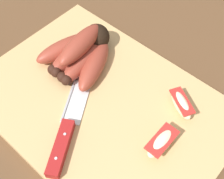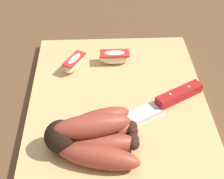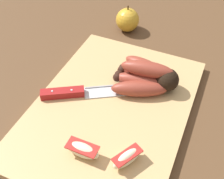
# 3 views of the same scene
# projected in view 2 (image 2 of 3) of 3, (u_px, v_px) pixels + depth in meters

# --- Properties ---
(ground_plane) EXTENTS (6.00, 6.00, 0.00)m
(ground_plane) POSITION_uv_depth(u_px,v_px,m) (127.00, 111.00, 0.69)
(ground_plane) COLOR brown
(cutting_board) EXTENTS (0.47, 0.33, 0.02)m
(cutting_board) POSITION_uv_depth(u_px,v_px,m) (118.00, 109.00, 0.67)
(cutting_board) COLOR tan
(cutting_board) RESTS_ON ground_plane
(banana_bunch) EXTENTS (0.15, 0.15, 0.07)m
(banana_bunch) POSITION_uv_depth(u_px,v_px,m) (92.00, 136.00, 0.57)
(banana_bunch) COLOR black
(banana_bunch) RESTS_ON cutting_board
(chefs_knife) EXTENTS (0.17, 0.26, 0.02)m
(chefs_knife) POSITION_uv_depth(u_px,v_px,m) (159.00, 105.00, 0.66)
(chefs_knife) COLOR silver
(chefs_knife) RESTS_ON cutting_board
(apple_wedge_near) EXTENTS (0.07, 0.05, 0.03)m
(apple_wedge_near) POSITION_uv_depth(u_px,v_px,m) (75.00, 63.00, 0.74)
(apple_wedge_near) COLOR beige
(apple_wedge_near) RESTS_ON cutting_board
(apple_wedge_middle) EXTENTS (0.03, 0.07, 0.03)m
(apple_wedge_middle) POSITION_uv_depth(u_px,v_px,m) (115.00, 57.00, 0.76)
(apple_wedge_middle) COLOR beige
(apple_wedge_middle) RESTS_ON cutting_board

